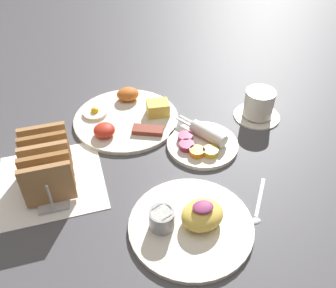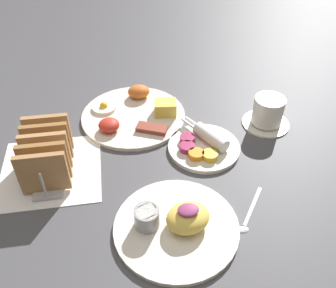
{
  "view_description": "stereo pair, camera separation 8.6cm",
  "coord_description": "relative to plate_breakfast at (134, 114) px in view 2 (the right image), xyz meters",
  "views": [
    {
      "loc": [
        -0.14,
        -0.59,
        0.59
      ],
      "look_at": [
        0.04,
        0.04,
        0.03
      ],
      "focal_mm": 40.0,
      "sensor_mm": 36.0,
      "label": 1
    },
    {
      "loc": [
        -0.06,
        -0.6,
        0.59
      ],
      "look_at": [
        0.04,
        0.04,
        0.03
      ],
      "focal_mm": 40.0,
      "sensor_mm": 36.0,
      "label": 2
    }
  ],
  "objects": [
    {
      "name": "plate_condiments",
      "position": [
        0.15,
        -0.15,
        0.0
      ],
      "size": [
        0.17,
        0.18,
        0.04
      ],
      "color": "silver",
      "rests_on": "ground_plane"
    },
    {
      "name": "napkin_flat",
      "position": [
        -0.2,
        -0.17,
        -0.01
      ],
      "size": [
        0.22,
        0.22,
        0.0
      ],
      "color": "white",
      "rests_on": "ground_plane"
    },
    {
      "name": "plate_foreground",
      "position": [
        0.05,
        -0.37,
        0.0
      ],
      "size": [
        0.24,
        0.24,
        0.06
      ],
      "color": "silver",
      "rests_on": "ground_plane"
    },
    {
      "name": "ground_plane",
      "position": [
        0.02,
        -0.2,
        -0.01
      ],
      "size": [
        3.0,
        3.0,
        0.0
      ],
      "primitive_type": "plane",
      "color": "#47474C"
    },
    {
      "name": "coffee_cup",
      "position": [
        0.33,
        -0.08,
        0.03
      ],
      "size": [
        0.12,
        0.12,
        0.08
      ],
      "color": "silver",
      "rests_on": "ground_plane"
    },
    {
      "name": "plate_breakfast",
      "position": [
        0.0,
        0.0,
        0.0
      ],
      "size": [
        0.27,
        0.27,
        0.05
      ],
      "color": "silver",
      "rests_on": "ground_plane"
    },
    {
      "name": "toast_rack",
      "position": [
        -0.2,
        -0.17,
        0.04
      ],
      "size": [
        0.1,
        0.18,
        0.1
      ],
      "color": "#B7B7BC",
      "rests_on": "ground_plane"
    },
    {
      "name": "teaspoon",
      "position": [
        0.19,
        -0.37,
        -0.01
      ],
      "size": [
        0.08,
        0.11,
        0.01
      ],
      "color": "silver",
      "rests_on": "ground_plane"
    }
  ]
}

